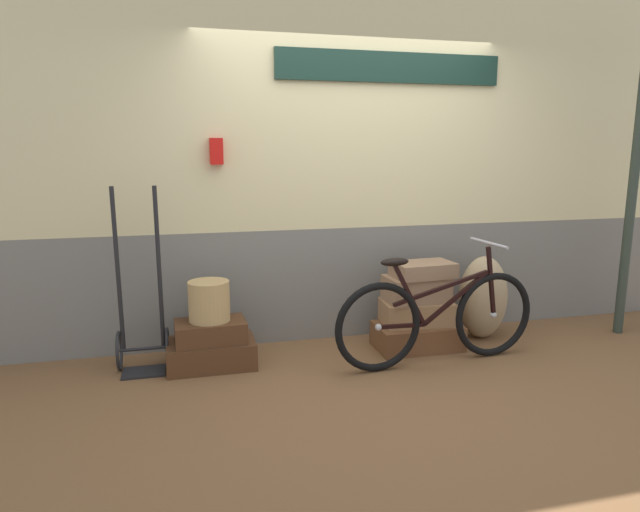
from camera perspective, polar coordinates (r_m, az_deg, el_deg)
ground at (r=4.28m, az=5.83°, el=-11.73°), size 8.45×5.20×0.06m
station_building at (r=4.76m, az=2.81°, el=9.16°), size 6.45×0.74×2.93m
suitcase_0 at (r=4.33m, az=-11.08°, el=-9.78°), size 0.65×0.40×0.20m
suitcase_1 at (r=4.25m, az=-11.16°, el=-7.61°), size 0.53×0.33×0.16m
suitcase_2 at (r=4.69m, az=9.94°, el=-8.07°), size 0.69×0.42×0.20m
suitcase_3 at (r=4.67m, az=9.87°, el=-5.67°), size 0.60×0.41×0.19m
suitcase_4 at (r=4.61m, az=9.83°, el=-3.33°), size 0.51×0.34×0.21m
suitcase_5 at (r=4.56m, az=10.54°, el=-1.38°), size 0.50×0.34×0.12m
wicker_basket at (r=4.20m, az=-11.31°, el=-4.55°), size 0.30×0.30×0.30m
luggage_trolley at (r=4.34m, az=-17.78°, el=-6.97°), size 0.37×0.37×1.36m
burlap_sack at (r=5.00m, az=16.38°, el=-4.08°), size 0.42×0.36×0.72m
bicycle at (r=4.31m, az=11.97°, el=-6.24°), size 1.66×0.46×0.93m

